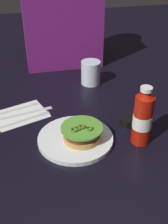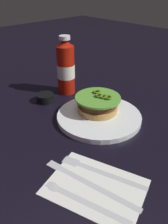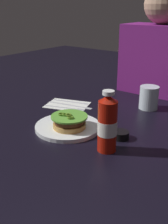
{
  "view_description": "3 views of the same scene",
  "coord_description": "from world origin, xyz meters",
  "px_view_note": "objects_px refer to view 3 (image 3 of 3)",
  "views": [
    {
      "loc": [
        -0.16,
        -0.88,
        0.61
      ],
      "look_at": [
        0.01,
        -0.1,
        0.09
      ],
      "focal_mm": 47.25,
      "sensor_mm": 36.0,
      "label": 1
    },
    {
      "loc": [
        -0.41,
        0.29,
        0.36
      ],
      "look_at": [
        -0.03,
        -0.07,
        0.05
      ],
      "focal_mm": 36.71,
      "sensor_mm": 36.0,
      "label": 2
    },
    {
      "loc": [
        0.59,
        -0.83,
        0.44
      ],
      "look_at": [
        -0.01,
        -0.06,
        0.05
      ],
      "focal_mm": 43.82,
      "sensor_mm": 36.0,
      "label": 3
    }
  ],
  "objects_px": {
    "diner_person": "(159,48)",
    "butter_knife": "(72,105)",
    "burger_sandwich": "(69,121)",
    "water_glass": "(149,98)",
    "napkin": "(67,105)",
    "spoon_utensil": "(76,102)",
    "ketchup_bottle": "(107,124)",
    "fork_utensil": "(68,107)",
    "dinner_plate": "(68,127)",
    "condiment_cup": "(121,135)"
  },
  "relations": [
    {
      "from": "spoon_utensil",
      "to": "fork_utensil",
      "type": "bearing_deg",
      "value": -77.97
    },
    {
      "from": "dinner_plate",
      "to": "butter_knife",
      "type": "distance_m",
      "value": 0.24
    },
    {
      "from": "burger_sandwich",
      "to": "ketchup_bottle",
      "type": "height_order",
      "value": "ketchup_bottle"
    },
    {
      "from": "spoon_utensil",
      "to": "napkin",
      "type": "bearing_deg",
      "value": -106.69
    },
    {
      "from": "dinner_plate",
      "to": "condiment_cup",
      "type": "relative_size",
      "value": 4.23
    },
    {
      "from": "diner_person",
      "to": "butter_knife",
      "type": "bearing_deg",
      "value": -115.34
    },
    {
      "from": "water_glass",
      "to": "spoon_utensil",
      "type": "relative_size",
      "value": 0.56
    },
    {
      "from": "burger_sandwich",
      "to": "diner_person",
      "type": "relative_size",
      "value": 0.25
    },
    {
      "from": "dinner_plate",
      "to": "burger_sandwich",
      "type": "distance_m",
      "value": 0.04
    },
    {
      "from": "dinner_plate",
      "to": "fork_utensil",
      "type": "height_order",
      "value": "dinner_plate"
    },
    {
      "from": "dinner_plate",
      "to": "ketchup_bottle",
      "type": "height_order",
      "value": "ketchup_bottle"
    },
    {
      "from": "butter_knife",
      "to": "spoon_utensil",
      "type": "xyz_separation_m",
      "value": [
        -0.01,
        0.04,
        0.0
      ]
    },
    {
      "from": "burger_sandwich",
      "to": "water_glass",
      "type": "relative_size",
      "value": 1.32
    },
    {
      "from": "butter_knife",
      "to": "spoon_utensil",
      "type": "bearing_deg",
      "value": 106.56
    },
    {
      "from": "ketchup_bottle",
      "to": "fork_utensil",
      "type": "height_order",
      "value": "ketchup_bottle"
    },
    {
      "from": "water_glass",
      "to": "diner_person",
      "type": "bearing_deg",
      "value": 107.54
    },
    {
      "from": "fork_utensil",
      "to": "spoon_utensil",
      "type": "height_order",
      "value": "same"
    },
    {
      "from": "water_glass",
      "to": "fork_utensil",
      "type": "relative_size",
      "value": 0.54
    },
    {
      "from": "dinner_plate",
      "to": "ketchup_bottle",
      "type": "xyz_separation_m",
      "value": [
        0.2,
        -0.05,
        0.08
      ]
    },
    {
      "from": "burger_sandwich",
      "to": "condiment_cup",
      "type": "distance_m",
      "value": 0.19
    },
    {
      "from": "diner_person",
      "to": "water_glass",
      "type": "bearing_deg",
      "value": -72.46
    },
    {
      "from": "fork_utensil",
      "to": "butter_knife",
      "type": "xyz_separation_m",
      "value": [
        -0.0,
        0.04,
        0.0
      ]
    },
    {
      "from": "butter_knife",
      "to": "diner_person",
      "type": "bearing_deg",
      "value": 64.66
    },
    {
      "from": "napkin",
      "to": "spoon_utensil",
      "type": "relative_size",
      "value": 1.05
    },
    {
      "from": "condiment_cup",
      "to": "water_glass",
      "type": "bearing_deg",
      "value": 99.37
    },
    {
      "from": "fork_utensil",
      "to": "butter_knife",
      "type": "bearing_deg",
      "value": 96.94
    },
    {
      "from": "water_glass",
      "to": "butter_knife",
      "type": "height_order",
      "value": "water_glass"
    },
    {
      "from": "fork_utensil",
      "to": "condiment_cup",
      "type": "bearing_deg",
      "value": -17.61
    },
    {
      "from": "burger_sandwich",
      "to": "butter_knife",
      "type": "bearing_deg",
      "value": 127.8
    },
    {
      "from": "butter_knife",
      "to": "condiment_cup",
      "type": "bearing_deg",
      "value": -23.06
    },
    {
      "from": "dinner_plate",
      "to": "diner_person",
      "type": "distance_m",
      "value": 0.68
    },
    {
      "from": "napkin",
      "to": "diner_person",
      "type": "relative_size",
      "value": 0.36
    },
    {
      "from": "water_glass",
      "to": "napkin",
      "type": "relative_size",
      "value": 0.54
    },
    {
      "from": "water_glass",
      "to": "butter_knife",
      "type": "distance_m",
      "value": 0.34
    },
    {
      "from": "dinner_plate",
      "to": "water_glass",
      "type": "height_order",
      "value": "water_glass"
    },
    {
      "from": "burger_sandwich",
      "to": "napkin",
      "type": "height_order",
      "value": "burger_sandwich"
    },
    {
      "from": "condiment_cup",
      "to": "napkin",
      "type": "height_order",
      "value": "condiment_cup"
    },
    {
      "from": "water_glass",
      "to": "butter_knife",
      "type": "relative_size",
      "value": 0.46
    },
    {
      "from": "napkin",
      "to": "diner_person",
      "type": "height_order",
      "value": "diner_person"
    },
    {
      "from": "ketchup_bottle",
      "to": "butter_knife",
      "type": "xyz_separation_m",
      "value": [
        -0.35,
        0.24,
        -0.09
      ]
    },
    {
      "from": "napkin",
      "to": "butter_knife",
      "type": "distance_m",
      "value": 0.03
    },
    {
      "from": "fork_utensil",
      "to": "butter_knife",
      "type": "relative_size",
      "value": 0.86
    },
    {
      "from": "water_glass",
      "to": "fork_utensil",
      "type": "bearing_deg",
      "value": -141.72
    },
    {
      "from": "fork_utensil",
      "to": "ketchup_bottle",
      "type": "bearing_deg",
      "value": -30.86
    },
    {
      "from": "ketchup_bottle",
      "to": "butter_knife",
      "type": "relative_size",
      "value": 0.91
    },
    {
      "from": "water_glass",
      "to": "butter_knife",
      "type": "bearing_deg",
      "value": -147.29
    },
    {
      "from": "burger_sandwich",
      "to": "diner_person",
      "type": "xyz_separation_m",
      "value": [
        0.04,
        0.65,
        0.19
      ]
    },
    {
      "from": "condiment_cup",
      "to": "napkin",
      "type": "relative_size",
      "value": 0.31
    },
    {
      "from": "spoon_utensil",
      "to": "burger_sandwich",
      "type": "bearing_deg",
      "value": -55.15
    },
    {
      "from": "ketchup_bottle",
      "to": "water_glass",
      "type": "distance_m",
      "value": 0.44
    }
  ]
}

